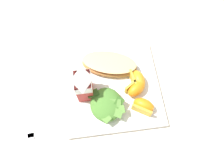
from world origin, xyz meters
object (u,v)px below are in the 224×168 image
at_px(white_plate, 112,86).
at_px(orange_wedge_middle, 136,88).
at_px(orange_wedge_front, 143,106).
at_px(cheesy_pizza_bread, 109,65).
at_px(green_salad_pile, 107,104).
at_px(milk_carton, 84,84).
at_px(orange_wedge_rear, 138,79).
at_px(metal_fork, 49,131).

bearing_deg(white_plate, orange_wedge_middle, -111.78).
bearing_deg(orange_wedge_front, cheesy_pizza_bread, 29.17).
bearing_deg(orange_wedge_middle, white_plate, 68.22).
bearing_deg(green_salad_pile, white_plate, -20.20).
xyz_separation_m(milk_carton, orange_wedge_front, (-0.07, -0.16, -0.04)).
distance_m(orange_wedge_middle, orange_wedge_rear, 0.03).
distance_m(cheesy_pizza_bread, green_salad_pile, 0.13).
relative_size(cheesy_pizza_bread, orange_wedge_rear, 2.84).
xyz_separation_m(cheesy_pizza_bread, orange_wedge_middle, (-0.09, -0.07, 0.00)).
relative_size(white_plate, milk_carton, 2.55).
bearing_deg(orange_wedge_middle, orange_wedge_front, -168.64).
relative_size(green_salad_pile, orange_wedge_middle, 1.55).
xyz_separation_m(milk_carton, orange_wedge_middle, (-0.01, -0.15, -0.04)).
bearing_deg(milk_carton, orange_wedge_front, -113.55).
relative_size(orange_wedge_front, orange_wedge_middle, 1.00).
distance_m(orange_wedge_front, orange_wedge_rear, 0.08).
xyz_separation_m(milk_carton, metal_fork, (-0.10, 0.11, -0.07)).
bearing_deg(orange_wedge_rear, orange_wedge_front, -179.33).
bearing_deg(milk_carton, metal_fork, 131.18).
height_order(white_plate, orange_wedge_front, orange_wedge_front).
xyz_separation_m(green_salad_pile, orange_wedge_front, (-0.02, -0.10, -0.00)).
bearing_deg(orange_wedge_front, orange_wedge_rear, 0.67).
distance_m(cheesy_pizza_bread, orange_wedge_middle, 0.11).
distance_m(cheesy_pizza_bread, milk_carton, 0.11).
bearing_deg(metal_fork, cheesy_pizza_bread, -47.44).
relative_size(green_salad_pile, metal_fork, 0.57).
height_order(green_salad_pile, milk_carton, milk_carton).
height_order(white_plate, milk_carton, milk_carton).
distance_m(white_plate, orange_wedge_front, 0.12).
height_order(orange_wedge_front, orange_wedge_middle, same).
bearing_deg(orange_wedge_rear, metal_fork, 113.21).
relative_size(milk_carton, orange_wedge_middle, 1.57).
distance_m(white_plate, cheesy_pizza_bread, 0.07).
bearing_deg(orange_wedge_front, orange_wedge_middle, 11.36).
bearing_deg(orange_wedge_rear, milk_carton, 96.05).
xyz_separation_m(white_plate, green_salad_pile, (-0.06, 0.02, 0.03)).
relative_size(orange_wedge_front, metal_fork, 0.37).
relative_size(cheesy_pizza_bread, green_salad_pile, 1.72).
relative_size(orange_wedge_middle, orange_wedge_rear, 1.07).
distance_m(white_plate, milk_carton, 0.10).
bearing_deg(milk_carton, white_plate, -80.53).
relative_size(milk_carton, orange_wedge_front, 1.57).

